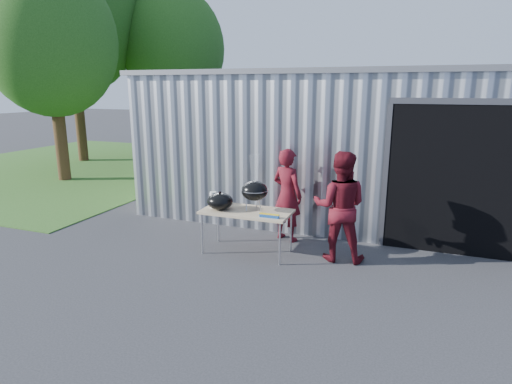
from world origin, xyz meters
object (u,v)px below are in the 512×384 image
at_px(kettle_grill, 255,186).
at_px(person_cook, 287,195).
at_px(folding_table, 247,213).
at_px(person_bystander, 340,207).

relative_size(kettle_grill, person_cook, 0.55).
xyz_separation_m(folding_table, person_cook, (0.45, 0.87, 0.14)).
height_order(kettle_grill, person_bystander, person_bystander).
bearing_deg(person_bystander, kettle_grill, 2.92).
height_order(folding_table, person_cook, person_cook).
bearing_deg(folding_table, person_cook, 62.77).
xyz_separation_m(folding_table, kettle_grill, (0.12, 0.05, 0.46)).
xyz_separation_m(folding_table, person_bystander, (1.51, 0.27, 0.19)).
xyz_separation_m(kettle_grill, person_cook, (0.33, 0.81, -0.31)).
bearing_deg(kettle_grill, person_cook, 68.24).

